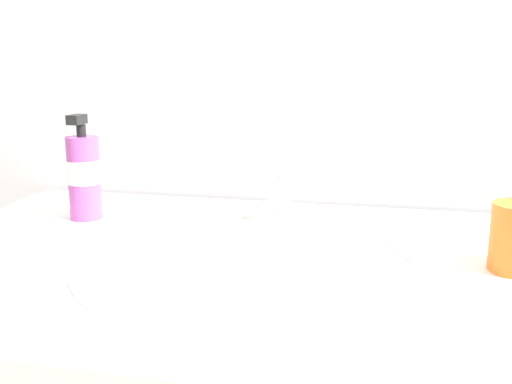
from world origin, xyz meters
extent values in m
cube|color=silver|center=(0.00, 0.36, 1.20)|extent=(2.25, 0.04, 2.40)
cube|color=white|center=(0.00, 0.00, 0.82)|extent=(1.05, 0.65, 0.03)
ellipsoid|color=white|center=(-0.01, -0.01, 0.78)|extent=(0.42, 0.42, 0.10)
torus|color=white|center=(-0.01, -0.01, 0.83)|extent=(0.48, 0.48, 0.02)
cylinder|color=#595B60|center=(-0.01, -0.01, 0.74)|extent=(0.03, 0.03, 0.01)
cylinder|color=silver|center=(-0.01, 0.23, 0.88)|extent=(0.02, 0.02, 0.10)
cylinder|color=silver|center=(-0.01, 0.18, 0.89)|extent=(0.02, 0.11, 0.04)
cylinder|color=silver|center=(-0.01, 0.25, 0.94)|extent=(0.01, 0.05, 0.01)
cylinder|color=#B24CA5|center=(-0.34, 0.14, 0.90)|extent=(0.05, 0.05, 0.14)
cylinder|color=black|center=(-0.34, 0.14, 0.98)|extent=(0.02, 0.02, 0.02)
cube|color=black|center=(-0.34, 0.12, 1.00)|extent=(0.02, 0.04, 0.02)
cylinder|color=white|center=(-0.34, 0.14, 0.92)|extent=(0.06, 0.06, 0.04)
camera|label=1|loc=(0.17, -0.75, 1.10)|focal=40.90mm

